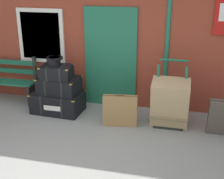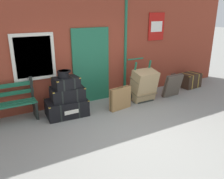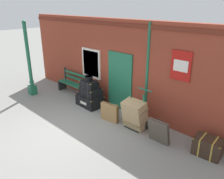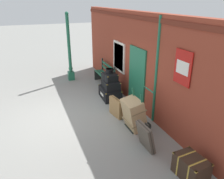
% 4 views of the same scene
% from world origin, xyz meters
% --- Properties ---
extents(ground_plane, '(60.00, 60.00, 0.00)m').
position_xyz_m(ground_plane, '(0.00, 0.00, 0.00)').
color(ground_plane, gray).
extents(brick_facade, '(10.40, 0.35, 3.20)m').
position_xyz_m(brick_facade, '(-0.01, 2.60, 1.60)').
color(brick_facade, brown).
rests_on(brick_facade, ground).
extents(platform_bench, '(1.60, 0.43, 1.01)m').
position_xyz_m(platform_bench, '(-2.35, 2.16, 0.44)').
color(platform_bench, '#1E6647').
rests_on(platform_bench, ground).
extents(steamer_trunk_base, '(1.05, 0.71, 0.43)m').
position_xyz_m(steamer_trunk_base, '(-0.88, 1.82, 0.21)').
color(steamer_trunk_base, black).
rests_on(steamer_trunk_base, ground).
extents(steamer_trunk_middle, '(0.85, 0.61, 0.33)m').
position_xyz_m(steamer_trunk_middle, '(-0.83, 1.84, 0.58)').
color(steamer_trunk_middle, black).
rests_on(steamer_trunk_middle, steamer_trunk_base).
extents(steamer_trunk_top, '(0.64, 0.49, 0.27)m').
position_xyz_m(steamer_trunk_top, '(-0.86, 1.81, 0.87)').
color(steamer_trunk_top, black).
rests_on(steamer_trunk_top, steamer_trunk_middle).
extents(round_hatbox, '(0.32, 0.29, 0.17)m').
position_xyz_m(round_hatbox, '(-0.90, 1.82, 1.10)').
color(round_hatbox, black).
rests_on(round_hatbox, steamer_trunk_top).
extents(porters_trolley, '(0.71, 0.63, 1.19)m').
position_xyz_m(porters_trolley, '(1.41, 1.86, 0.27)').
color(porters_trolley, black).
rests_on(porters_trolley, ground).
extents(large_brown_trunk, '(0.70, 0.61, 0.95)m').
position_xyz_m(large_brown_trunk, '(1.41, 1.68, 0.48)').
color(large_brown_trunk, tan).
rests_on(large_brown_trunk, ground).
extents(suitcase_cream, '(0.62, 0.30, 0.73)m').
position_xyz_m(suitcase_cream, '(2.40, 1.52, 0.36)').
color(suitcase_cream, '#51473D').
rests_on(suitcase_cream, ground).
extents(suitcase_oxblood, '(0.65, 0.24, 0.64)m').
position_xyz_m(suitcase_oxblood, '(0.51, 1.50, 0.30)').
color(suitcase_oxblood, olive).
rests_on(suitcase_oxblood, ground).
extents(corner_trunk, '(0.73, 0.54, 0.49)m').
position_xyz_m(corner_trunk, '(3.60, 1.94, 0.24)').
color(corner_trunk, '#332319').
rests_on(corner_trunk, ground).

